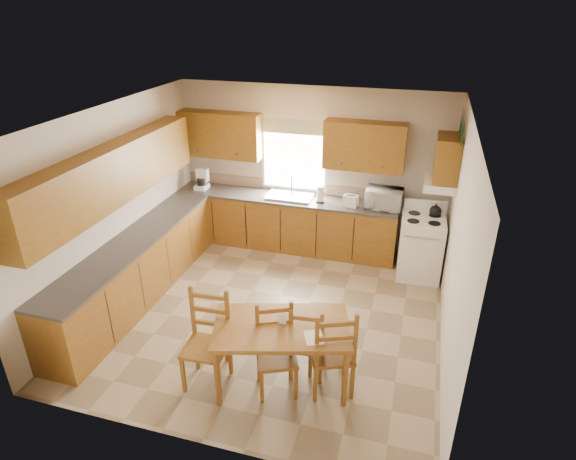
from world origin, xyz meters
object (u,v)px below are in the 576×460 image
(stove, at_px, (420,248))
(chair_near_right, at_px, (332,348))
(microwave, at_px, (384,198))
(dining_table, at_px, (282,354))
(chair_far_left, at_px, (205,343))
(chair_near_left, at_px, (308,339))
(chair_far_right, at_px, (277,353))

(stove, relative_size, chair_near_right, 0.87)
(microwave, distance_m, dining_table, 3.32)
(chair_near_right, distance_m, chair_far_left, 1.37)
(microwave, xyz_separation_m, dining_table, (-0.72, -3.17, -0.69))
(chair_near_right, height_order, chair_far_left, chair_far_left)
(stove, height_order, chair_near_right, chair_near_right)
(dining_table, height_order, chair_near_left, chair_near_left)
(chair_near_right, bearing_deg, chair_far_left, -9.03)
(stove, relative_size, dining_table, 0.65)
(chair_near_left, relative_size, chair_near_right, 0.86)
(stove, xyz_separation_m, chair_far_left, (-2.16, -3.07, 0.08))
(chair_far_left, bearing_deg, chair_far_right, 4.66)
(microwave, height_order, dining_table, microwave)
(microwave, height_order, chair_near_left, microwave)
(stove, xyz_separation_m, chair_near_right, (-0.82, -2.76, 0.07))
(microwave, height_order, chair_far_left, microwave)
(dining_table, bearing_deg, chair_far_right, -113.55)
(stove, bearing_deg, chair_near_left, -116.30)
(stove, bearing_deg, chair_near_right, -109.35)
(stove, relative_size, chair_near_left, 1.00)
(stove, height_order, chair_far_left, chair_far_left)
(dining_table, bearing_deg, stove, 48.25)
(chair_near_left, distance_m, chair_far_left, 1.14)
(dining_table, relative_size, chair_near_left, 1.54)
(chair_far_left, bearing_deg, dining_table, 13.32)
(chair_far_right, bearing_deg, chair_near_left, 30.37)
(microwave, relative_size, chair_far_left, 0.47)
(dining_table, bearing_deg, chair_far_left, -178.98)
(chair_near_left, bearing_deg, chair_near_right, 145.00)
(chair_near_left, bearing_deg, dining_table, 38.37)
(stove, height_order, chair_near_left, stove)
(chair_near_right, distance_m, chair_far_right, 0.59)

